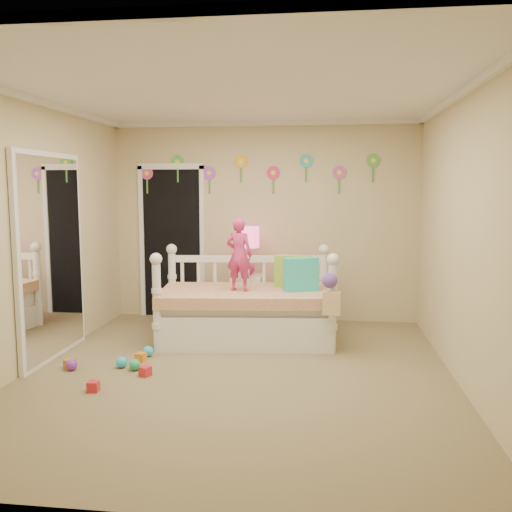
# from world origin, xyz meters

# --- Properties ---
(floor) EXTENTS (4.00, 4.50, 0.01)m
(floor) POSITION_xyz_m (0.00, 0.00, 0.00)
(floor) COLOR #7F684C
(floor) RESTS_ON ground
(ceiling) EXTENTS (4.00, 4.50, 0.01)m
(ceiling) POSITION_xyz_m (0.00, 0.00, 2.60)
(ceiling) COLOR white
(ceiling) RESTS_ON floor
(back_wall) EXTENTS (4.00, 0.01, 2.60)m
(back_wall) POSITION_xyz_m (0.00, 2.25, 1.30)
(back_wall) COLOR tan
(back_wall) RESTS_ON floor
(left_wall) EXTENTS (0.01, 4.50, 2.60)m
(left_wall) POSITION_xyz_m (-2.00, 0.00, 1.30)
(left_wall) COLOR tan
(left_wall) RESTS_ON floor
(right_wall) EXTENTS (0.01, 4.50, 2.60)m
(right_wall) POSITION_xyz_m (2.00, 0.00, 1.30)
(right_wall) COLOR tan
(right_wall) RESTS_ON floor
(crown_molding) EXTENTS (4.00, 4.50, 0.06)m
(crown_molding) POSITION_xyz_m (0.00, 0.00, 2.57)
(crown_molding) COLOR white
(crown_molding) RESTS_ON ceiling
(daybed) EXTENTS (2.06, 1.25, 1.07)m
(daybed) POSITION_xyz_m (-0.08, 1.16, 0.53)
(daybed) COLOR white
(daybed) RESTS_ON floor
(pillow_turquoise) EXTENTS (0.40, 0.25, 0.38)m
(pillow_turquoise) POSITION_xyz_m (0.54, 1.15, 0.78)
(pillow_turquoise) COLOR #24AFB4
(pillow_turquoise) RESTS_ON daybed
(pillow_lime) EXTENTS (0.42, 0.24, 0.37)m
(pillow_lime) POSITION_xyz_m (0.43, 1.35, 0.78)
(pillow_lime) COLOR #8CBB39
(pillow_lime) RESTS_ON daybed
(child) EXTENTS (0.33, 0.25, 0.82)m
(child) POSITION_xyz_m (-0.15, 1.07, 1.00)
(child) COLOR #D32F6E
(child) RESTS_ON daybed
(nightstand) EXTENTS (0.43, 0.35, 0.65)m
(nightstand) POSITION_xyz_m (-0.16, 1.88, 0.32)
(nightstand) COLOR white
(nightstand) RESTS_ON floor
(table_lamp) EXTENTS (0.28, 0.28, 0.61)m
(table_lamp) POSITION_xyz_m (-0.16, 1.88, 1.05)
(table_lamp) COLOR #D31C72
(table_lamp) RESTS_ON nightstand
(closet_doorway) EXTENTS (0.90, 0.04, 2.07)m
(closet_doorway) POSITION_xyz_m (-1.25, 2.23, 1.03)
(closet_doorway) COLOR black
(closet_doorway) RESTS_ON back_wall
(flower_decals) EXTENTS (3.40, 0.02, 0.50)m
(flower_decals) POSITION_xyz_m (-0.09, 2.24, 1.94)
(flower_decals) COLOR #B2668C
(flower_decals) RESTS_ON back_wall
(mirror_closet) EXTENTS (0.07, 1.30, 2.10)m
(mirror_closet) POSITION_xyz_m (-1.96, 0.30, 1.05)
(mirror_closet) COLOR white
(mirror_closet) RESTS_ON left_wall
(hanging_bag) EXTENTS (0.20, 0.16, 0.36)m
(hanging_bag) POSITION_xyz_m (0.85, 0.65, 0.65)
(hanging_bag) COLOR beige
(hanging_bag) RESTS_ON daybed
(toy_scatter) EXTENTS (1.09, 1.46, 0.11)m
(toy_scatter) POSITION_xyz_m (-1.24, -0.19, 0.06)
(toy_scatter) COLOR #996666
(toy_scatter) RESTS_ON floor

